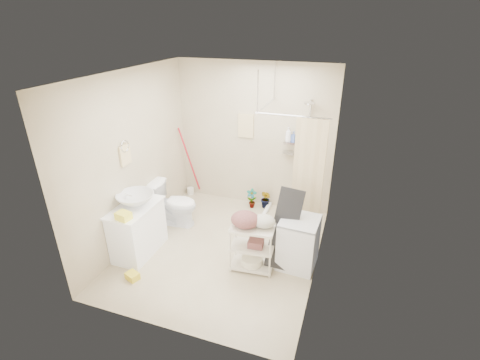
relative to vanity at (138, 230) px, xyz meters
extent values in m
plane|color=#BDAF8E|center=(1.16, 0.44, -0.39)|extent=(3.20, 3.20, 0.00)
cube|color=silver|center=(1.16, 0.44, 2.21)|extent=(2.80, 3.20, 0.04)
cube|color=#C2B496|center=(1.16, 2.04, 0.91)|extent=(2.80, 0.04, 2.60)
cube|color=#C2B496|center=(1.16, -1.16, 0.91)|extent=(2.80, 0.04, 2.60)
cube|color=#C2B496|center=(-0.24, 0.44, 0.91)|extent=(0.04, 3.20, 2.60)
cube|color=#C2B496|center=(2.56, 0.44, 0.91)|extent=(0.04, 3.20, 2.60)
cube|color=white|center=(0.00, 0.00, 0.00)|extent=(0.50, 0.88, 0.77)
imported|color=silver|center=(0.00, 0.05, 0.48)|extent=(0.66, 0.66, 0.18)
cube|color=#F9EE3F|center=(0.07, -0.34, 0.44)|extent=(0.22, 0.18, 0.11)
cube|color=yellow|center=(0.25, -0.57, -0.32)|extent=(0.30, 0.27, 0.14)
imported|color=white|center=(0.12, 0.89, 0.00)|extent=(0.79, 0.50, 0.77)
imported|color=#99432A|center=(1.20, 1.83, -0.20)|extent=(0.21, 0.16, 0.37)
imported|color=brown|center=(1.45, 1.89, -0.20)|extent=(0.26, 0.25, 0.37)
cube|color=#C8B589|center=(1.01, 2.02, 1.11)|extent=(0.28, 0.03, 0.42)
imported|color=white|center=(1.79, 1.95, 1.06)|extent=(0.12, 0.12, 0.25)
imported|color=#415A9F|center=(1.87, 1.98, 1.02)|extent=(0.10, 0.10, 0.18)
cube|color=silver|center=(2.30, 0.47, -0.01)|extent=(0.54, 0.56, 0.74)
camera|label=1|loc=(2.83, -3.60, 2.85)|focal=26.00mm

